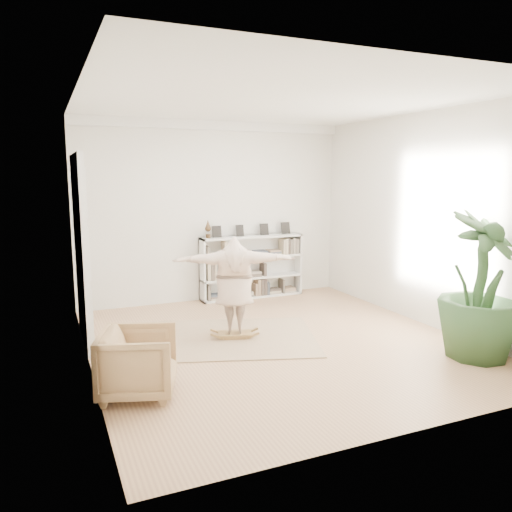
{
  "coord_description": "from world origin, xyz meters",
  "views": [
    {
      "loc": [
        -3.22,
        -6.65,
        2.55
      ],
      "look_at": [
        -0.19,
        0.4,
        1.3
      ],
      "focal_mm": 35.0,
      "sensor_mm": 36.0,
      "label": 1
    }
  ],
  "objects_px": {
    "rocker_board": "(235,334)",
    "houseplant": "(481,286)",
    "armchair": "(138,362)",
    "person": "(234,283)",
    "bookshelf": "(251,267)"
  },
  "relations": [
    {
      "from": "rocker_board",
      "to": "bookshelf",
      "type": "bearing_deg",
      "value": 79.67
    },
    {
      "from": "person",
      "to": "houseplant",
      "type": "xyz_separation_m",
      "value": [
        2.85,
        -2.12,
        0.14
      ]
    },
    {
      "from": "armchair",
      "to": "rocker_board",
      "type": "height_order",
      "value": "armchair"
    },
    {
      "from": "rocker_board",
      "to": "houseplant",
      "type": "xyz_separation_m",
      "value": [
        2.85,
        -2.12,
        0.96
      ]
    },
    {
      "from": "houseplant",
      "to": "armchair",
      "type": "bearing_deg",
      "value": 171.89
    },
    {
      "from": "rocker_board",
      "to": "person",
      "type": "relative_size",
      "value": 0.32
    },
    {
      "from": "armchair",
      "to": "rocker_board",
      "type": "relative_size",
      "value": 1.45
    },
    {
      "from": "person",
      "to": "rocker_board",
      "type": "bearing_deg",
      "value": 108.06
    },
    {
      "from": "armchair",
      "to": "houseplant",
      "type": "bearing_deg",
      "value": -79.62
    },
    {
      "from": "person",
      "to": "houseplant",
      "type": "relative_size",
      "value": 0.91
    },
    {
      "from": "armchair",
      "to": "person",
      "type": "relative_size",
      "value": 0.46
    },
    {
      "from": "armchair",
      "to": "person",
      "type": "xyz_separation_m",
      "value": [
        1.75,
        1.46,
        0.5
      ]
    },
    {
      "from": "bookshelf",
      "to": "person",
      "type": "distance_m",
      "value": 2.72
    },
    {
      "from": "armchair",
      "to": "houseplant",
      "type": "distance_m",
      "value": 4.69
    },
    {
      "from": "person",
      "to": "houseplant",
      "type": "bearing_deg",
      "value": 161.42
    }
  ]
}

